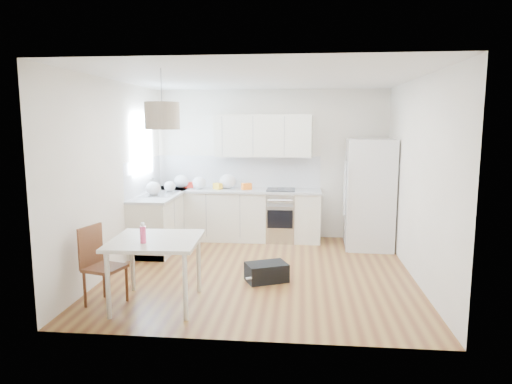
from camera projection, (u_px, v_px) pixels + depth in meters
floor at (261, 272)px, 6.50m from camera, size 4.20×4.20×0.00m
ceiling at (261, 78)px, 6.10m from camera, size 4.20×4.20×0.00m
wall_back at (271, 164)px, 8.37m from camera, size 4.20×0.00×4.20m
wall_left at (115, 176)px, 6.51m from camera, size 0.00×4.20×4.20m
wall_right at (417, 180)px, 6.10m from camera, size 0.00×4.20×4.20m
window_glassblock at (142, 144)px, 7.58m from camera, size 0.02×1.00×1.00m
cabinets_back at (237, 215)px, 8.27m from camera, size 3.00×0.60×0.88m
cabinets_left at (162, 221)px, 7.79m from camera, size 0.60×1.80×0.88m
counter_back at (237, 190)px, 8.20m from camera, size 3.02×0.64×0.04m
counter_left at (162, 194)px, 7.72m from camera, size 0.64×1.82×0.04m
backsplash_back at (239, 171)px, 8.44m from camera, size 3.00×0.01×0.58m
backsplash_left at (144, 176)px, 7.71m from camera, size 0.01×1.80×0.58m
upper_cabinets at (262, 136)px, 8.15m from camera, size 1.70×0.32×0.75m
range_oven at (281, 216)px, 8.19m from camera, size 0.50×0.61×0.88m
sink at (161, 194)px, 7.67m from camera, size 0.50×0.80×0.16m
refrigerator at (370, 194)px, 7.71m from camera, size 0.91×0.95×1.84m
dining_table at (156, 246)px, 5.24m from camera, size 1.05×1.05×0.79m
dining_chair at (105, 266)px, 5.27m from camera, size 0.48×0.48×0.92m
drink_bottle at (143, 233)px, 5.02m from camera, size 0.08×0.08×0.23m
gym_bag at (267, 272)px, 6.10m from camera, size 0.63×0.53×0.25m
pendant_lamp at (162, 116)px, 5.09m from camera, size 0.50×0.50×0.30m
grocery_bag_a at (181, 181)px, 8.33m from camera, size 0.27×0.23×0.24m
grocery_bag_b at (199, 183)px, 8.21m from camera, size 0.25×0.21×0.22m
grocery_bag_c at (228, 181)px, 8.26m from camera, size 0.29×0.25×0.26m
grocery_bag_d at (170, 186)px, 7.92m from camera, size 0.20×0.17×0.18m
grocery_bag_e at (153, 188)px, 7.53m from camera, size 0.25×0.21×0.22m
snack_orange at (247, 186)px, 8.14m from camera, size 0.20×0.17×0.12m
snack_yellow at (218, 186)px, 8.21m from camera, size 0.19×0.18×0.11m
snack_red at (189, 185)px, 8.37m from camera, size 0.17×0.13×0.11m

